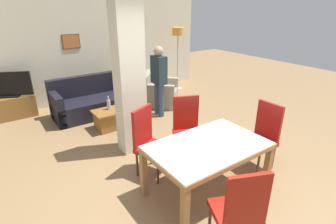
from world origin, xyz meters
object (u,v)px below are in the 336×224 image
Objects in this scene: dining_chair_near_left at (239,209)px; bottle at (109,104)px; tv_stand at (13,107)px; armchair at (159,94)px; dining_chair_far_right at (187,126)px; standing_person at (159,77)px; dining_table at (207,155)px; floor_lamp at (178,38)px; dining_chair_head_right at (262,134)px; dining_chair_far_left at (149,140)px; coffee_table at (112,119)px; sofa at (93,102)px; tv_screen at (8,85)px.

bottle is (0.16, 3.68, -0.06)m from dining_chair_near_left.
armchair is at bearing -19.93° from tv_stand.
standing_person is at bearing -85.43° from dining_chair_far_right.
tv_stand is at bearing -34.84° from dining_chair_far_right.
dining_table is 1.30× the size of armchair.
floor_lamp is at bearing 57.84° from dining_table.
dining_chair_head_right is at bearing -55.94° from tv_stand.
dining_table is at bearing 21.67° from armchair.
coffee_table is at bearing -119.44° from dining_chair_far_left.
bottle is at bearing -26.96° from armchair.
standing_person reaches higher than dining_chair_far_right.
dining_chair_head_right reaches higher than sofa.
dining_table is 1.46× the size of dining_chair_far_left.
dining_table is 5.30× the size of bottle.
standing_person reaches higher than coffee_table.
dining_chair_far_left is at bearing 113.49° from dining_chair_near_left.
armchair is (1.78, 2.47, -0.28)m from dining_chair_far_left.
bottle is at bearing 86.34° from standing_person.
dining_chair_far_right is 2.65m from armchair.
dining_table reaches higher than bottle.
sofa is 2.00× the size of tv_screen.
armchair is 1.91m from floor_lamp.
dining_chair_near_left is at bearing -92.52° from bottle.
bottle is at bearing 110.94° from dining_chair_near_left.
tv_screen reaches higher than dining_table.
bottle is 3.28m from floor_lamp.
dining_chair_head_right is 0.89× the size of armchair.
standing_person is (1.21, -0.01, 0.73)m from coffee_table.
standing_person reaches higher than dining_chair_head_right.
dining_chair_far_left is 0.58× the size of floor_lamp.
armchair is at bearing 90.70° from dining_chair_near_left.
dining_chair_near_left is (-0.39, -0.89, -0.05)m from dining_table.
floor_lamp is at bearing -160.18° from tv_screen.
sofa reaches higher than coffee_table.
armchair is at bearing -174.93° from tv_screen.
dining_chair_far_right is 3.63× the size of bottle.
bottle is at bearing -118.88° from dining_chair_far_left.
dining_chair_far_left is at bearing -95.41° from coffee_table.
tv_screen is (0.00, 0.00, 0.54)m from tv_stand.
tv_screen reaches higher than dining_chair_near_left.
dining_chair_near_left and dining_chair_far_right have the same top height.
dining_chair_head_right is 3.97m from sofa.
coffee_table is at bearing 90.00° from standing_person.
armchair is 0.99m from standing_person.
dining_table is 1.66× the size of tv_stand.
dining_table is 0.98m from dining_chair_near_left.
dining_chair_near_left is at bearing 66.00° from dining_chair_far_left.
dining_chair_head_right is 1.21m from dining_chair_far_right.
floor_lamp is (2.98, 5.01, 0.99)m from dining_chair_near_left.
dining_table is 4.95m from floor_lamp.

